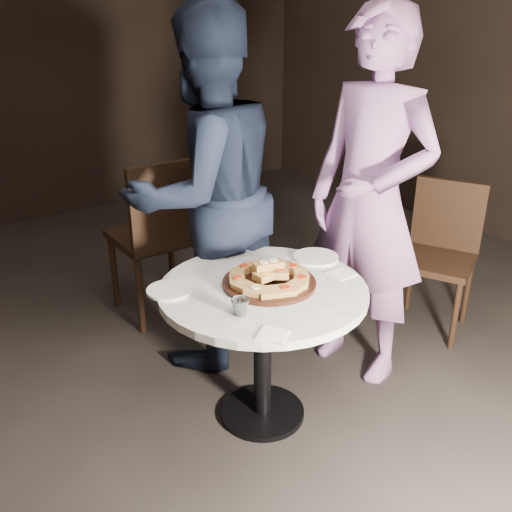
# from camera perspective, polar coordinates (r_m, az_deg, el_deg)

# --- Properties ---
(floor) EXTENTS (7.00, 7.00, 0.00)m
(floor) POSITION_cam_1_polar(r_m,az_deg,el_deg) (2.90, 1.13, -15.08)
(floor) COLOR black
(floor) RESTS_ON ground
(table) EXTENTS (1.16, 1.16, 0.69)m
(table) POSITION_cam_1_polar(r_m,az_deg,el_deg) (2.56, 0.68, -5.68)
(table) COLOR black
(table) RESTS_ON ground
(serving_board) EXTENTS (0.44, 0.44, 0.02)m
(serving_board) POSITION_cam_1_polar(r_m,az_deg,el_deg) (2.51, 1.33, -2.69)
(serving_board) COLOR black
(serving_board) RESTS_ON table
(focaccia_pile) EXTENTS (0.37, 0.37, 0.10)m
(focaccia_pile) POSITION_cam_1_polar(r_m,az_deg,el_deg) (2.50, 1.35, -1.89)
(focaccia_pile) COLOR #A4793F
(focaccia_pile) RESTS_ON serving_board
(plate_left) EXTENTS (0.21, 0.21, 0.01)m
(plate_left) POSITION_cam_1_polar(r_m,az_deg,el_deg) (2.48, -8.65, -3.39)
(plate_left) COLOR white
(plate_left) RESTS_ON table
(plate_right) EXTENTS (0.22, 0.22, 0.01)m
(plate_right) POSITION_cam_1_polar(r_m,az_deg,el_deg) (2.79, 6.02, -0.12)
(plate_right) COLOR white
(plate_right) RESTS_ON table
(water_glass) EXTENTS (0.10, 0.10, 0.07)m
(water_glass) POSITION_cam_1_polar(r_m,az_deg,el_deg) (2.26, -1.58, -5.08)
(water_glass) COLOR silver
(water_glass) RESTS_ON table
(napkin_near) EXTENTS (0.15, 0.15, 0.01)m
(napkin_near) POSITION_cam_1_polar(r_m,az_deg,el_deg) (2.14, 1.70, -7.88)
(napkin_near) COLOR white
(napkin_near) RESTS_ON table
(napkin_far) EXTENTS (0.11, 0.11, 0.01)m
(napkin_far) POSITION_cam_1_polar(r_m,az_deg,el_deg) (2.64, 8.47, -1.77)
(napkin_far) COLOR white
(napkin_far) RESTS_ON table
(chair_far) EXTENTS (0.51, 0.53, 1.03)m
(chair_far) POSITION_cam_1_polar(r_m,az_deg,el_deg) (3.47, -9.51, 2.66)
(chair_far) COLOR black
(chair_far) RESTS_ON ground
(chair_right) EXTENTS (0.56, 0.55, 0.89)m
(chair_right) POSITION_cam_1_polar(r_m,az_deg,el_deg) (3.57, 17.99, 0.99)
(chair_right) COLOR black
(chair_right) RESTS_ON ground
(diner_navy) EXTENTS (0.92, 0.72, 1.86)m
(diner_navy) POSITION_cam_1_polar(r_m,az_deg,el_deg) (2.94, -5.03, 6.04)
(diner_navy) COLOR black
(diner_navy) RESTS_ON ground
(diner_teal) EXTENTS (0.54, 0.74, 1.87)m
(diner_teal) POSITION_cam_1_polar(r_m,az_deg,el_deg) (2.88, 11.36, 5.34)
(diner_teal) COLOR #835D93
(diner_teal) RESTS_ON ground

